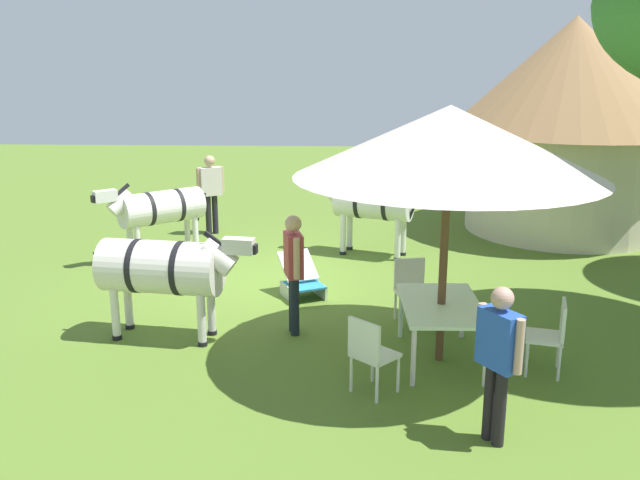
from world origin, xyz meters
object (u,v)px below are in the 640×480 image
object	(u,v)px
standing_watcher	(211,187)
striped_lounge_chair	(302,281)
patio_chair_east_end	(552,332)
guest_beside_umbrella	(294,263)
guest_behind_table	(499,351)
zebra_toward_hut	(165,268)
patio_chair_near_hut	(411,286)
zebra_nearest_camera	(159,209)
patio_dining_table	(441,309)
thatched_hut	(569,115)
shade_umbrella	(449,142)
zebra_by_umbrella	(371,201)
patio_chair_west_end	(370,351)

from	to	relation	value
standing_watcher	striped_lounge_chair	bearing A→B (deg)	89.54
striped_lounge_chair	patio_chair_east_end	bearing A→B (deg)	114.31
guest_beside_umbrella	guest_behind_table	xyz separation A→B (m)	(2.66, 2.16, -0.03)
patio_chair_east_end	guest_behind_table	size ratio (longest dim) A/B	0.56
patio_chair_east_end	zebra_toward_hut	size ratio (longest dim) A/B	0.40
patio_chair_near_hut	zebra_nearest_camera	xyz separation A→B (m)	(-3.06, -4.40, 0.41)
standing_watcher	striped_lounge_chair	size ratio (longest dim) A/B	1.76
zebra_nearest_camera	patio_dining_table	bearing A→B (deg)	-173.47
thatched_hut	shade_umbrella	bearing A→B (deg)	-26.70
guest_behind_table	zebra_nearest_camera	world-z (taller)	guest_behind_table
standing_watcher	guest_beside_umbrella	bearing A→B (deg)	82.26
patio_chair_east_end	patio_chair_near_hut	distance (m)	2.21
thatched_hut	guest_beside_umbrella	bearing A→B (deg)	-41.23
patio_chair_near_hut	guest_beside_umbrella	size ratio (longest dim) A/B	0.55
shade_umbrella	zebra_toward_hut	world-z (taller)	shade_umbrella
guest_beside_umbrella	standing_watcher	world-z (taller)	standing_watcher
zebra_nearest_camera	zebra_by_umbrella	xyz separation A→B (m)	(-0.34, 3.92, 0.10)
striped_lounge_chair	zebra_by_umbrella	world-z (taller)	zebra_by_umbrella
guest_beside_umbrella	striped_lounge_chair	world-z (taller)	guest_beside_umbrella
shade_umbrella	guest_behind_table	size ratio (longest dim) A/B	2.27
patio_chair_east_end	standing_watcher	bearing A→B (deg)	53.88
zebra_toward_hut	patio_chair_east_end	bearing A→B (deg)	87.48
zebra_by_umbrella	zebra_toward_hut	world-z (taller)	zebra_by_umbrella
patio_chair_west_end	zebra_toward_hut	bearing A→B (deg)	-166.73
patio_chair_west_end	standing_watcher	size ratio (longest dim) A/B	0.54
patio_chair_near_hut	standing_watcher	distance (m)	6.17
shade_umbrella	patio_chair_near_hut	bearing A→B (deg)	-168.70
patio_chair_east_end	guest_beside_umbrella	world-z (taller)	guest_beside_umbrella
standing_watcher	shade_umbrella	bearing A→B (deg)	93.56
zebra_by_umbrella	standing_watcher	bearing A→B (deg)	86.11
guest_behind_table	zebra_nearest_camera	bearing A→B (deg)	5.30
patio_chair_near_hut	patio_chair_west_end	bearing A→B (deg)	62.87
guest_behind_table	zebra_nearest_camera	xyz separation A→B (m)	(-6.23, -4.94, -0.03)
zebra_nearest_camera	thatched_hut	bearing A→B (deg)	-113.35
patio_dining_table	patio_chair_west_end	world-z (taller)	patio_chair_west_end
patio_dining_table	patio_chair_east_end	size ratio (longest dim) A/B	1.74
guest_beside_umbrella	zebra_nearest_camera	size ratio (longest dim) A/B	0.91
patio_chair_west_end	guest_behind_table	size ratio (longest dim) A/B	0.56
guest_beside_umbrella	zebra_toward_hut	world-z (taller)	guest_beside_umbrella
thatched_hut	striped_lounge_chair	world-z (taller)	thatched_hut
thatched_hut	patio_dining_table	distance (m)	7.85
patio_chair_west_end	zebra_toward_hut	distance (m)	3.08
guest_beside_umbrella	zebra_by_umbrella	world-z (taller)	guest_beside_umbrella
shade_umbrella	patio_dining_table	xyz separation A→B (m)	(0.00, 0.00, -2.04)
shade_umbrella	patio_chair_west_end	world-z (taller)	shade_umbrella
guest_behind_table	striped_lounge_chair	distance (m)	4.73
patio_chair_east_end	zebra_nearest_camera	bearing A→B (deg)	66.23
patio_chair_east_end	zebra_toward_hut	bearing A→B (deg)	94.08
patio_dining_table	patio_chair_near_hut	world-z (taller)	patio_chair_near_hut
guest_beside_umbrella	guest_behind_table	distance (m)	3.43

